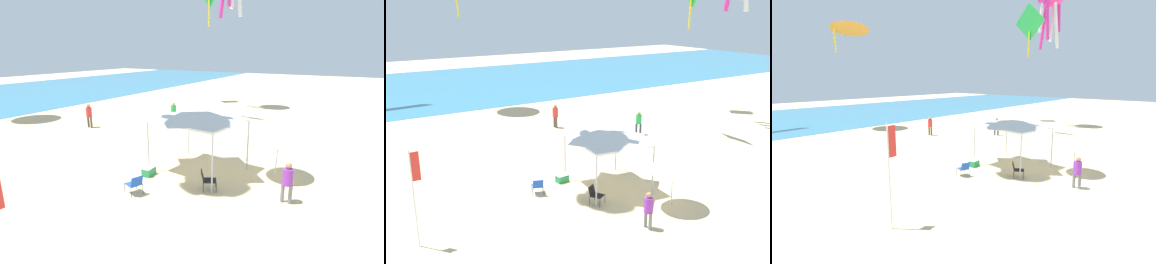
% 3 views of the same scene
% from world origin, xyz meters
% --- Properties ---
extents(ground, '(120.00, 120.00, 0.10)m').
position_xyz_m(ground, '(0.00, 0.00, -0.05)').
color(ground, '#D6BC8C').
extents(ocean_strip, '(120.00, 26.54, 0.02)m').
position_xyz_m(ocean_strip, '(0.00, 33.16, 0.01)').
color(ocean_strip, teal).
rests_on(ocean_strip, ground).
extents(canopy_tent, '(3.52, 3.91, 2.84)m').
position_xyz_m(canopy_tent, '(-0.61, 0.71, 2.60)').
color(canopy_tent, '#B7B7BC').
rests_on(canopy_tent, ground).
extents(beach_umbrella, '(2.16, 2.15, 2.24)m').
position_xyz_m(beach_umbrella, '(0.45, -2.68, 1.94)').
color(beach_umbrella, silver).
rests_on(beach_umbrella, ground).
extents(folding_chair_left_of_tent, '(0.70, 0.77, 0.82)m').
position_xyz_m(folding_chair_left_of_tent, '(-3.95, 1.72, 0.47)').
color(folding_chair_left_of_tent, black).
rests_on(folding_chair_left_of_tent, ground).
extents(folding_chair_right_of_tent, '(0.75, 0.79, 0.82)m').
position_xyz_m(folding_chair_right_of_tent, '(-2.19, -0.53, 0.47)').
color(folding_chair_right_of_tent, black).
rests_on(folding_chair_right_of_tent, ground).
extents(cooler_box, '(0.64, 0.45, 0.40)m').
position_xyz_m(cooler_box, '(-2.20, 2.40, 0.20)').
color(cooler_box, '#1E8C4C').
rests_on(cooler_box, ground).
extents(banner_flag, '(0.36, 0.06, 3.82)m').
position_xyz_m(banner_flag, '(-9.77, 0.04, 2.29)').
color(banner_flag, silver).
rests_on(banner_flag, ground).
extents(person_kite_handler, '(0.40, 0.40, 1.68)m').
position_xyz_m(person_kite_handler, '(6.64, 6.82, 0.99)').
color(person_kite_handler, '#33384C').
rests_on(person_kite_handler, ground).
extents(person_beachcomber, '(0.38, 0.42, 1.59)m').
position_xyz_m(person_beachcomber, '(-1.71, -3.57, 0.93)').
color(person_beachcomber, slate).
rests_on(person_beachcomber, ground).
extents(person_near_umbrella, '(0.42, 0.47, 1.75)m').
position_xyz_m(person_near_umbrella, '(2.58, 11.48, 1.03)').
color(person_near_umbrella, brown).
rests_on(person_near_umbrella, ground).
extents(kite_delta_orange, '(5.27, 5.28, 3.43)m').
position_xyz_m(kite_delta_orange, '(0.14, 20.39, 10.42)').
color(kite_delta_orange, orange).
extents(kite_octopus_magenta, '(2.82, 2.82, 6.26)m').
position_xyz_m(kite_octopus_magenta, '(14.42, 5.70, 13.19)').
color(kite_octopus_magenta, '#E02D9E').
extents(kite_diamond_green, '(0.63, 3.24, 4.67)m').
position_xyz_m(kite_diamond_green, '(9.27, 5.24, 10.07)').
color(kite_diamond_green, green).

